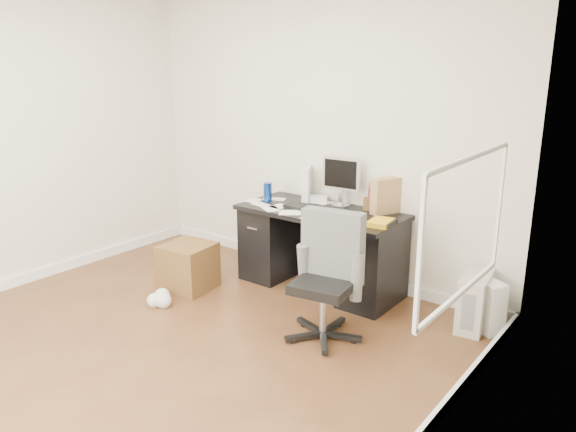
% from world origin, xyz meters
% --- Properties ---
extents(ground, '(4.00, 4.00, 0.00)m').
position_xyz_m(ground, '(0.00, 0.00, 0.00)').
color(ground, '#492917').
rests_on(ground, ground).
extents(room_shell, '(4.02, 4.02, 2.71)m').
position_xyz_m(room_shell, '(0.03, 0.03, 1.66)').
color(room_shell, beige).
rests_on(room_shell, ground).
extents(desk, '(1.50, 0.70, 0.75)m').
position_xyz_m(desk, '(0.30, 1.65, 0.40)').
color(desk, black).
rests_on(desk, ground).
extents(loose_papers, '(1.10, 0.60, 0.00)m').
position_xyz_m(loose_papers, '(0.10, 1.60, 0.75)').
color(loose_papers, silver).
rests_on(loose_papers, desk).
extents(lcd_monitor, '(0.38, 0.24, 0.46)m').
position_xyz_m(lcd_monitor, '(0.37, 1.87, 0.98)').
color(lcd_monitor, '#BCBBC0').
rests_on(lcd_monitor, desk).
extents(keyboard, '(0.50, 0.18, 0.03)m').
position_xyz_m(keyboard, '(0.22, 1.59, 0.76)').
color(keyboard, black).
rests_on(keyboard, desk).
extents(computer_mouse, '(0.07, 0.07, 0.07)m').
position_xyz_m(computer_mouse, '(0.73, 1.60, 0.78)').
color(computer_mouse, '#BCBBC0').
rests_on(computer_mouse, desk).
extents(travel_mug, '(0.09, 0.09, 0.18)m').
position_xyz_m(travel_mug, '(-0.27, 1.60, 0.84)').
color(travel_mug, navy).
rests_on(travel_mug, desk).
extents(white_binder, '(0.25, 0.30, 0.32)m').
position_xyz_m(white_binder, '(-0.01, 1.86, 0.91)').
color(white_binder, silver).
rests_on(white_binder, desk).
extents(magazine_file, '(0.23, 0.30, 0.31)m').
position_xyz_m(magazine_file, '(0.81, 1.90, 0.91)').
color(magazine_file, '#987749').
rests_on(magazine_file, desk).
extents(pen_cup, '(0.14, 0.14, 0.26)m').
position_xyz_m(pen_cup, '(0.64, 1.91, 0.88)').
color(pen_cup, brown).
rests_on(pen_cup, desk).
extents(yellow_book, '(0.22, 0.26, 0.04)m').
position_xyz_m(yellow_book, '(0.96, 1.56, 0.77)').
color(yellow_book, yellow).
rests_on(yellow_book, desk).
extents(paper_remote, '(0.27, 0.24, 0.02)m').
position_xyz_m(paper_remote, '(0.43, 1.36, 0.76)').
color(paper_remote, silver).
rests_on(paper_remote, desk).
extents(office_chair, '(0.63, 0.63, 0.97)m').
position_xyz_m(office_chair, '(0.87, 0.85, 0.49)').
color(office_chair, '#4C4F4C').
rests_on(office_chair, ground).
extents(pc_tower, '(0.25, 0.46, 0.44)m').
position_xyz_m(pc_tower, '(1.72, 1.73, 0.22)').
color(pc_tower, '#AAA699').
rests_on(pc_tower, ground).
extents(shopping_bag, '(0.37, 0.34, 0.41)m').
position_xyz_m(shopping_bag, '(1.80, 1.75, 0.21)').
color(shopping_bag, silver).
rests_on(shopping_bag, ground).
extents(wicker_basket, '(0.48, 0.48, 0.43)m').
position_xyz_m(wicker_basket, '(-0.66, 0.90, 0.21)').
color(wicker_basket, '#462B15').
rests_on(wicker_basket, ground).
extents(desk_printer, '(0.39, 0.35, 0.19)m').
position_xyz_m(desk_printer, '(0.23, 1.82, 0.09)').
color(desk_printer, slate).
rests_on(desk_printer, ground).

